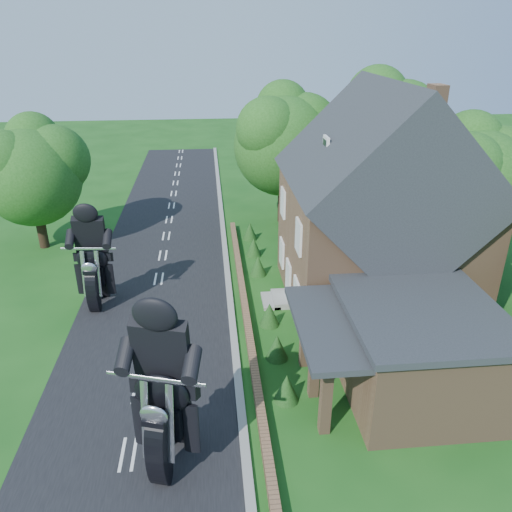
{
  "coord_description": "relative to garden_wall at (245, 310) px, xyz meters",
  "views": [
    {
      "loc": [
        2.86,
        -14.9,
        12.15
      ],
      "look_at": [
        4.83,
        5.35,
        2.8
      ],
      "focal_mm": 35.0,
      "sensor_mm": 36.0,
      "label": 1
    }
  ],
  "objects": [
    {
      "name": "ground",
      "position": [
        -4.3,
        -5.0,
        -0.2
      ],
      "size": [
        120.0,
        120.0,
        0.0
      ],
      "primitive_type": "plane",
      "color": "#164914",
      "rests_on": "ground"
    },
    {
      "name": "road",
      "position": [
        -4.3,
        -5.0,
        -0.19
      ],
      "size": [
        7.0,
        80.0,
        0.02
      ],
      "primitive_type": "cube",
      "color": "black",
      "rests_on": "ground"
    },
    {
      "name": "kerb",
      "position": [
        -0.65,
        -5.0,
        -0.14
      ],
      "size": [
        0.3,
        80.0,
        0.12
      ],
      "primitive_type": "cube",
      "color": "gray",
      "rests_on": "ground"
    },
    {
      "name": "garden_wall",
      "position": [
        0.0,
        0.0,
        0.0
      ],
      "size": [
        0.3,
        22.0,
        0.4
      ],
      "primitive_type": "cube",
      "color": "#876245",
      "rests_on": "ground"
    },
    {
      "name": "house",
      "position": [
        6.19,
        1.0,
        4.14
      ],
      "size": [
        9.54,
        8.64,
        10.24
      ],
      "color": "#876245",
      "rests_on": "ground"
    },
    {
      "name": "annex",
      "position": [
        5.57,
        -5.8,
        1.57
      ],
      "size": [
        7.05,
        5.94,
        3.44
      ],
      "color": "#876245",
      "rests_on": "ground"
    },
    {
      "name": "tree_house_right",
      "position": [
        12.35,
        3.62,
        4.99
      ],
      "size": [
        6.51,
        6.0,
        8.4
      ],
      "color": "black",
      "rests_on": "ground"
    },
    {
      "name": "tree_behind_house",
      "position": [
        9.88,
        11.14,
        6.03
      ],
      "size": [
        7.81,
        7.2,
        10.08
      ],
      "color": "black",
      "rests_on": "ground"
    },
    {
      "name": "tree_behind_left",
      "position": [
        3.86,
        12.13,
        5.53
      ],
      "size": [
        6.94,
        6.4,
        9.16
      ],
      "color": "black",
      "rests_on": "ground"
    },
    {
      "name": "tree_far_road",
      "position": [
        -11.16,
        9.11,
        4.64
      ],
      "size": [
        6.08,
        5.6,
        7.84
      ],
      "color": "black",
      "rests_on": "ground"
    },
    {
      "name": "shrub_a",
      "position": [
        1.0,
        -6.0,
        0.35
      ],
      "size": [
        0.9,
        0.9,
        1.1
      ],
      "primitive_type": "cone",
      "color": "#173E13",
      "rests_on": "ground"
    },
    {
      "name": "shrub_b",
      "position": [
        1.0,
        -3.5,
        0.35
      ],
      "size": [
        0.9,
        0.9,
        1.1
      ],
      "primitive_type": "cone",
      "color": "#173E13",
      "rests_on": "ground"
    },
    {
      "name": "shrub_c",
      "position": [
        1.0,
        -1.0,
        0.35
      ],
      "size": [
        0.9,
        0.9,
        1.1
      ],
      "primitive_type": "cone",
      "color": "#173E13",
      "rests_on": "ground"
    },
    {
      "name": "shrub_d",
      "position": [
        1.0,
        4.0,
        0.35
      ],
      "size": [
        0.9,
        0.9,
        1.1
      ],
      "primitive_type": "cone",
      "color": "#173E13",
      "rests_on": "ground"
    },
    {
      "name": "shrub_e",
      "position": [
        1.0,
        6.5,
        0.35
      ],
      "size": [
        0.9,
        0.9,
        1.1
      ],
      "primitive_type": "cone",
      "color": "#173E13",
      "rests_on": "ground"
    },
    {
      "name": "shrub_f",
      "position": [
        1.0,
        9.0,
        0.35
      ],
      "size": [
        0.9,
        0.9,
        1.1
      ],
      "primitive_type": "cone",
      "color": "#173E13",
      "rests_on": "ground"
    },
    {
      "name": "motorcycle_lead",
      "position": [
        -2.92,
        -8.42,
        0.68
      ],
      "size": [
        1.0,
        1.95,
        1.76
      ],
      "primitive_type": null,
      "rotation": [
        0.0,
        0.0,
        2.85
      ],
      "color": "black",
      "rests_on": "ground"
    },
    {
      "name": "motorcycle_follow",
      "position": [
        -6.9,
        1.59,
        0.57
      ],
      "size": [
        0.56,
        1.69,
        1.55
      ],
      "primitive_type": null,
      "rotation": [
        0.0,
        0.0,
        3.05
      ],
      "color": "black",
      "rests_on": "ground"
    }
  ]
}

